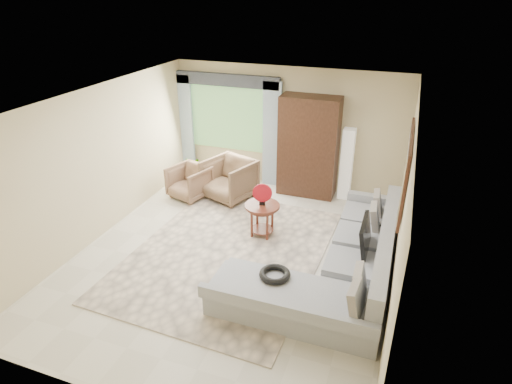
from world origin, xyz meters
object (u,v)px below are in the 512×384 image
at_px(tv_screen, 365,236).
at_px(potted_plant, 194,168).
at_px(coffee_table, 262,219).
at_px(armchair_left, 189,182).
at_px(sectional_sofa, 341,268).
at_px(armchair_right, 229,179).
at_px(armoire, 309,147).
at_px(floor_lamp, 347,164).

bearing_deg(tv_screen, potted_plant, 149.95).
bearing_deg(coffee_table, armchair_left, 154.16).
bearing_deg(sectional_sofa, potted_plant, 144.83).
bearing_deg(armchair_left, armchair_right, 34.25).
height_order(sectional_sofa, tv_screen, tv_screen).
bearing_deg(armoire, potted_plant, -175.53).
distance_m(armchair_left, armoire, 2.59).
bearing_deg(coffee_table, tv_screen, -17.97).
height_order(sectional_sofa, armchair_right, sectional_sofa).
distance_m(tv_screen, armoire, 2.99).
distance_m(sectional_sofa, armchair_left, 3.97).
height_order(sectional_sofa, armchair_left, sectional_sofa).
bearing_deg(floor_lamp, tv_screen, -75.09).
bearing_deg(armchair_left, potted_plant, 128.54).
relative_size(coffee_table, armchair_left, 0.82).
bearing_deg(armoire, floor_lamp, 4.29).
height_order(potted_plant, floor_lamp, floor_lamp).
bearing_deg(armoire, armchair_left, -155.47).
bearing_deg(potted_plant, sectional_sofa, -35.17).
bearing_deg(floor_lamp, armchair_left, -160.35).
distance_m(armchair_right, potted_plant, 1.28).
bearing_deg(floor_lamp, sectional_sofa, -81.67).
relative_size(tv_screen, armoire, 0.35).
bearing_deg(floor_lamp, armoire, -175.71).
bearing_deg(sectional_sofa, armchair_right, 142.03).
distance_m(sectional_sofa, floor_lamp, 3.03).
bearing_deg(coffee_table, sectional_sofa, -30.57).
bearing_deg(tv_screen, coffee_table, 162.03).
bearing_deg(sectional_sofa, armchair_left, 152.01).
xyz_separation_m(coffee_table, armchair_left, (-1.94, 0.94, 0.02)).
relative_size(sectional_sofa, tv_screen, 4.68).
xyz_separation_m(sectional_sofa, armoire, (-1.23, 2.90, 0.77)).
height_order(sectional_sofa, coffee_table, sectional_sofa).
distance_m(armchair_right, armoire, 1.78).
relative_size(armoire, floor_lamp, 1.40).
xyz_separation_m(armoire, floor_lamp, (0.80, 0.06, -0.30)).
distance_m(coffee_table, potted_plant, 2.88).
bearing_deg(sectional_sofa, coffee_table, 149.43).
bearing_deg(armchair_right, armchair_left, -143.49).
bearing_deg(armchair_right, tv_screen, -11.25).
relative_size(sectional_sofa, armoire, 1.65).
bearing_deg(floor_lamp, potted_plant, -175.58).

